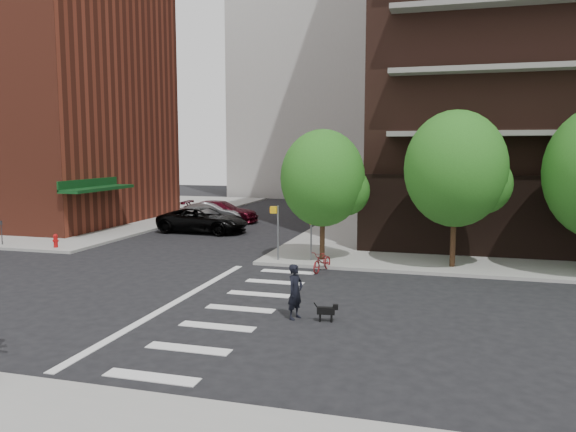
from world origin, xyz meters
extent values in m
plane|color=black|center=(0.00, 0.00, 0.00)|extent=(120.00, 120.00, 0.00)
cube|color=gray|center=(-24.50, 23.50, 0.07)|extent=(31.00, 33.00, 0.15)
cube|color=silver|center=(3.00, -6.00, 0.01)|extent=(2.40, 0.50, 0.01)
cube|color=silver|center=(3.00, -4.00, 0.01)|extent=(2.40, 0.50, 0.01)
cube|color=silver|center=(3.00, -2.00, 0.01)|extent=(2.40, 0.50, 0.01)
cube|color=silver|center=(3.00, 0.00, 0.01)|extent=(2.40, 0.50, 0.01)
cube|color=silver|center=(3.00, 2.00, 0.01)|extent=(2.40, 0.50, 0.01)
cube|color=silver|center=(3.00, 4.00, 0.01)|extent=(2.40, 0.50, 0.01)
cube|color=silver|center=(3.00, 6.00, 0.01)|extent=(2.40, 0.50, 0.01)
cube|color=silver|center=(0.50, 0.00, 0.01)|extent=(0.30, 13.00, 0.01)
cube|color=black|center=(18.00, 24.00, 2.15)|extent=(25.50, 25.50, 4.00)
cube|color=maroon|center=(-22.00, 18.00, 10.15)|extent=(20.00, 15.00, 20.00)
cube|color=#0C3814|center=(-11.30, 13.00, 2.95)|extent=(1.40, 6.00, 0.20)
cylinder|color=#301E11|center=(4.00, 8.50, 1.30)|extent=(0.24, 0.24, 2.30)
sphere|color=#235B19|center=(4.00, 8.50, 4.05)|extent=(4.00, 4.00, 4.00)
cylinder|color=#301E11|center=(10.00, 8.50, 1.45)|extent=(0.24, 0.24, 2.60)
sphere|color=#235B19|center=(10.00, 8.50, 4.55)|extent=(4.50, 4.50, 4.50)
cylinder|color=slate|center=(2.00, 7.80, 1.45)|extent=(0.10, 0.10, 2.60)
cube|color=gold|center=(1.80, 7.80, 2.55)|extent=(0.32, 0.25, 0.32)
cylinder|color=slate|center=(3.50, 8.30, 1.25)|extent=(0.08, 0.08, 2.20)
cube|color=gold|center=(3.50, 8.15, 2.15)|extent=(0.64, 0.02, 0.64)
cylinder|color=#A50C0C|center=(-10.50, 7.80, 0.45)|extent=(0.22, 0.22, 0.60)
sphere|color=#A50C0C|center=(-10.50, 7.80, 0.76)|extent=(0.24, 0.24, 0.24)
cylinder|color=black|center=(-14.00, 7.80, 0.70)|extent=(0.05, 0.05, 1.10)
cube|color=black|center=(-14.00, 7.80, 1.36)|extent=(0.10, 0.08, 0.22)
imported|color=black|center=(-5.50, 15.83, 0.82)|extent=(2.96, 5.99, 1.63)
imported|color=#440815|center=(-6.36, 20.85, 0.81)|extent=(2.79, 5.77, 1.62)
imported|color=#9A9EA2|center=(-6.77, 20.36, 0.78)|extent=(1.99, 4.82, 1.55)
imported|color=maroon|center=(4.44, 6.50, 0.46)|extent=(0.96, 1.84, 0.92)
imported|color=black|center=(5.09, -0.55, 0.89)|extent=(0.75, 0.62, 1.77)
cube|color=black|center=(6.10, -0.59, 0.35)|extent=(0.57, 0.25, 0.22)
cube|color=black|center=(6.40, -0.55, 0.49)|extent=(0.18, 0.15, 0.16)
cylinder|color=black|center=(6.27, -0.54, 0.12)|extent=(0.06, 0.06, 0.24)
cylinder|color=black|center=(5.93, -0.65, 0.12)|extent=(0.06, 0.06, 0.24)
camera|label=1|loc=(9.61, -17.45, 5.42)|focal=35.00mm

